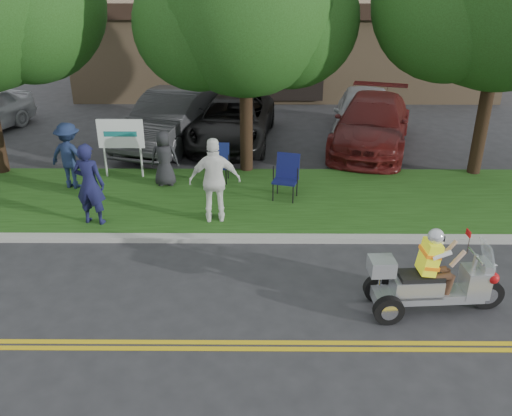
{
  "coord_description": "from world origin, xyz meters",
  "views": [
    {
      "loc": [
        0.87,
        -7.5,
        5.79
      ],
      "look_at": [
        0.81,
        2.0,
        1.3
      ],
      "focal_mm": 38.0,
      "sensor_mm": 36.0,
      "label": 1
    }
  ],
  "objects_px": {
    "lawn_chair_b": "(287,173)",
    "parked_car_mid": "(232,121)",
    "spectator_adult_left": "(90,184)",
    "parked_car_far_right": "(364,114)",
    "lawn_chair_a": "(219,160)",
    "trike_scooter": "(430,283)",
    "spectator_adult_right": "(215,181)",
    "parked_car_right": "(372,123)",
    "parked_car_left": "(172,119)"
  },
  "relations": [
    {
      "from": "lawn_chair_b",
      "to": "parked_car_mid",
      "type": "xyz_separation_m",
      "value": [
        -1.59,
        4.69,
        0.0
      ]
    },
    {
      "from": "spectator_adult_left",
      "to": "parked_car_far_right",
      "type": "xyz_separation_m",
      "value": [
        7.38,
        6.71,
        -0.22
      ]
    },
    {
      "from": "lawn_chair_a",
      "to": "lawn_chair_b",
      "type": "relative_size",
      "value": 0.91
    },
    {
      "from": "lawn_chair_a",
      "to": "lawn_chair_b",
      "type": "height_order",
      "value": "lawn_chair_b"
    },
    {
      "from": "trike_scooter",
      "to": "parked_car_mid",
      "type": "relative_size",
      "value": 0.47
    },
    {
      "from": "lawn_chair_a",
      "to": "parked_car_far_right",
      "type": "height_order",
      "value": "parked_car_far_right"
    },
    {
      "from": "lawn_chair_a",
      "to": "spectator_adult_right",
      "type": "xyz_separation_m",
      "value": [
        0.09,
        -2.51,
        0.43
      ]
    },
    {
      "from": "lawn_chair_a",
      "to": "parked_car_mid",
      "type": "relative_size",
      "value": 0.19
    },
    {
      "from": "lawn_chair_b",
      "to": "parked_car_right",
      "type": "bearing_deg",
      "value": 70.71
    },
    {
      "from": "lawn_chair_b",
      "to": "spectator_adult_right",
      "type": "relative_size",
      "value": 0.56
    },
    {
      "from": "parked_car_mid",
      "to": "spectator_adult_right",
      "type": "bearing_deg",
      "value": -85.22
    },
    {
      "from": "spectator_adult_left",
      "to": "spectator_adult_right",
      "type": "relative_size",
      "value": 0.96
    },
    {
      "from": "parked_car_mid",
      "to": "parked_car_far_right",
      "type": "height_order",
      "value": "parked_car_far_right"
    },
    {
      "from": "spectator_adult_right",
      "to": "parked_car_left",
      "type": "height_order",
      "value": "spectator_adult_right"
    },
    {
      "from": "parked_car_mid",
      "to": "parked_car_far_right",
      "type": "relative_size",
      "value": 1.07
    },
    {
      "from": "lawn_chair_b",
      "to": "parked_car_left",
      "type": "xyz_separation_m",
      "value": [
        -3.56,
        4.5,
        0.13
      ]
    },
    {
      "from": "parked_car_mid",
      "to": "spectator_adult_left",
      "type": "bearing_deg",
      "value": -109.49
    },
    {
      "from": "lawn_chair_b",
      "to": "trike_scooter",
      "type": "bearing_deg",
      "value": -48.54
    },
    {
      "from": "parked_car_left",
      "to": "parked_car_far_right",
      "type": "distance_m",
      "value": 6.45
    },
    {
      "from": "lawn_chair_a",
      "to": "lawn_chair_b",
      "type": "xyz_separation_m",
      "value": [
        1.79,
        -1.14,
        0.06
      ]
    },
    {
      "from": "spectator_adult_left",
      "to": "parked_car_left",
      "type": "height_order",
      "value": "spectator_adult_left"
    },
    {
      "from": "parked_car_right",
      "to": "parked_car_far_right",
      "type": "bearing_deg",
      "value": 111.13
    },
    {
      "from": "lawn_chair_b",
      "to": "parked_car_mid",
      "type": "distance_m",
      "value": 4.95
    },
    {
      "from": "lawn_chair_b",
      "to": "parked_car_right",
      "type": "relative_size",
      "value": 0.2
    },
    {
      "from": "lawn_chair_a",
      "to": "trike_scooter",
      "type": "bearing_deg",
      "value": -50.66
    },
    {
      "from": "lawn_chair_b",
      "to": "parked_car_mid",
      "type": "bearing_deg",
      "value": 124.27
    },
    {
      "from": "parked_car_right",
      "to": "parked_car_mid",
      "type": "bearing_deg",
      "value": -169.79
    },
    {
      "from": "lawn_chair_b",
      "to": "parked_car_mid",
      "type": "relative_size",
      "value": 0.21
    },
    {
      "from": "trike_scooter",
      "to": "parked_car_right",
      "type": "relative_size",
      "value": 0.45
    },
    {
      "from": "spectator_adult_right",
      "to": "parked_car_right",
      "type": "height_order",
      "value": "spectator_adult_right"
    },
    {
      "from": "trike_scooter",
      "to": "parked_car_far_right",
      "type": "bearing_deg",
      "value": 82.91
    },
    {
      "from": "spectator_adult_left",
      "to": "parked_car_mid",
      "type": "bearing_deg",
      "value": -105.13
    },
    {
      "from": "parked_car_far_right",
      "to": "spectator_adult_right",
      "type": "bearing_deg",
      "value": -113.55
    },
    {
      "from": "lawn_chair_a",
      "to": "lawn_chair_b",
      "type": "bearing_deg",
      "value": -28.01
    },
    {
      "from": "trike_scooter",
      "to": "parked_car_mid",
      "type": "bearing_deg",
      "value": 108.51
    },
    {
      "from": "parked_car_left",
      "to": "parked_car_far_right",
      "type": "bearing_deg",
      "value": 23.01
    },
    {
      "from": "trike_scooter",
      "to": "parked_car_mid",
      "type": "xyz_separation_m",
      "value": [
        -3.9,
        9.43,
        0.17
      ]
    },
    {
      "from": "trike_scooter",
      "to": "spectator_adult_left",
      "type": "height_order",
      "value": "spectator_adult_left"
    },
    {
      "from": "spectator_adult_right",
      "to": "parked_car_mid",
      "type": "height_order",
      "value": "spectator_adult_right"
    },
    {
      "from": "lawn_chair_b",
      "to": "spectator_adult_left",
      "type": "relative_size",
      "value": 0.59
    },
    {
      "from": "lawn_chair_a",
      "to": "parked_car_mid",
      "type": "distance_m",
      "value": 3.55
    },
    {
      "from": "trike_scooter",
      "to": "spectator_adult_left",
      "type": "relative_size",
      "value": 1.3
    },
    {
      "from": "spectator_adult_right",
      "to": "parked_car_left",
      "type": "relative_size",
      "value": 0.38
    },
    {
      "from": "trike_scooter",
      "to": "parked_car_left",
      "type": "height_order",
      "value": "parked_car_left"
    },
    {
      "from": "lawn_chair_b",
      "to": "spectator_adult_left",
      "type": "bearing_deg",
      "value": -146.01
    },
    {
      "from": "trike_scooter",
      "to": "parked_car_left",
      "type": "xyz_separation_m",
      "value": [
        -5.87,
        9.24,
        0.3
      ]
    },
    {
      "from": "lawn_chair_a",
      "to": "parked_car_mid",
      "type": "xyz_separation_m",
      "value": [
        0.2,
        3.55,
        0.06
      ]
    },
    {
      "from": "spectator_adult_left",
      "to": "parked_car_right",
      "type": "xyz_separation_m",
      "value": [
        7.46,
        5.74,
        -0.26
      ]
    },
    {
      "from": "parked_car_mid",
      "to": "trike_scooter",
      "type": "bearing_deg",
      "value": -61.73
    },
    {
      "from": "lawn_chair_b",
      "to": "parked_car_far_right",
      "type": "height_order",
      "value": "parked_car_far_right"
    }
  ]
}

